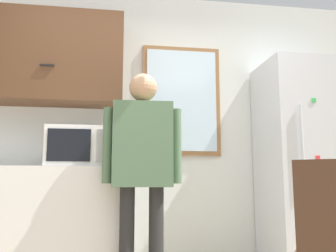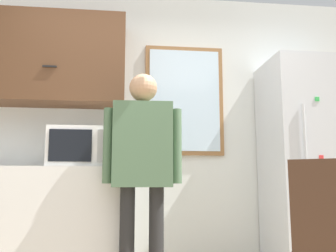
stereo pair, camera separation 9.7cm
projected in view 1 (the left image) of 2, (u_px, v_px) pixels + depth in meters
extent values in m
cube|color=silver|center=(143.00, 126.00, 3.65)|extent=(6.00, 0.06, 2.70)
cube|color=#51331E|center=(11.00, 56.00, 3.35)|extent=(1.99, 0.36, 0.84)
cube|color=black|center=(47.00, 65.00, 3.20)|extent=(0.12, 0.01, 0.01)
cube|color=white|center=(77.00, 148.00, 3.09)|extent=(0.47, 0.39, 0.33)
cube|color=black|center=(69.00, 145.00, 2.89)|extent=(0.33, 0.01, 0.25)
cube|color=#B2B2B2|center=(100.00, 145.00, 2.93)|extent=(0.07, 0.01, 0.26)
cylinder|color=black|center=(127.00, 241.00, 2.70)|extent=(0.11, 0.11, 0.77)
cylinder|color=black|center=(156.00, 241.00, 2.73)|extent=(0.11, 0.11, 0.77)
cube|color=#4C6B4C|center=(142.00, 145.00, 2.83)|extent=(0.45, 0.24, 0.64)
sphere|color=tan|center=(143.00, 88.00, 2.89)|extent=(0.22, 0.22, 0.22)
cylinder|color=#4C6B4C|center=(107.00, 145.00, 2.80)|extent=(0.07, 0.07, 0.57)
cylinder|color=#4C6B4C|center=(177.00, 146.00, 2.85)|extent=(0.07, 0.07, 0.57)
cube|color=silver|center=(306.00, 166.00, 3.45)|extent=(0.76, 0.66, 1.93)
cylinder|color=silver|center=(302.00, 145.00, 3.10)|extent=(0.02, 0.02, 0.67)
cube|color=green|center=(314.00, 100.00, 3.20)|extent=(0.04, 0.01, 0.04)
cube|color=green|center=(321.00, 172.00, 3.10)|extent=(0.04, 0.01, 0.04)
cube|color=red|center=(318.00, 158.00, 3.12)|extent=(0.04, 0.01, 0.04)
cube|color=#472D1E|center=(333.00, 207.00, 1.87)|extent=(0.34, 0.23, 0.48)
cube|color=olive|center=(181.00, 100.00, 3.70)|extent=(0.78, 0.04, 1.09)
cube|color=silver|center=(182.00, 100.00, 3.68)|extent=(0.70, 0.01, 1.01)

